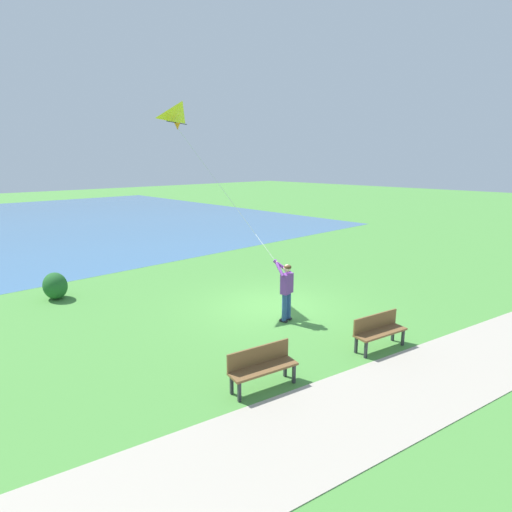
# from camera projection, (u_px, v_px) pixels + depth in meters

# --- Properties ---
(ground_plane) EXTENTS (120.00, 120.00, 0.00)m
(ground_plane) POSITION_uv_depth(u_px,v_px,m) (273.00, 307.00, 13.30)
(ground_plane) COLOR #4C8E3D
(walkway_path) EXTENTS (8.84, 31.82, 0.02)m
(walkway_path) POSITION_uv_depth(u_px,v_px,m) (389.00, 396.00, 8.25)
(walkway_path) COLOR #ADA393
(walkway_path) RESTS_ON ground
(person_kite_flyer) EXTENTS (0.63, 0.51, 1.83)m
(person_kite_flyer) POSITION_uv_depth(u_px,v_px,m) (286.00, 287.00, 11.94)
(person_kite_flyer) COLOR #232328
(person_kite_flyer) RESTS_ON ground
(flying_kite) EXTENTS (4.16, 1.44, 4.73)m
(flying_kite) POSITION_uv_depth(u_px,v_px,m) (183.00, 116.00, 13.13)
(flying_kite) COLOR yellow
(park_bench_near_walkway) EXTENTS (0.73, 1.56, 0.88)m
(park_bench_near_walkway) POSITION_uv_depth(u_px,v_px,m) (379.00, 329.00, 10.28)
(park_bench_near_walkway) COLOR brown
(park_bench_near_walkway) RESTS_ON ground
(park_bench_far_walkway) EXTENTS (0.73, 1.56, 0.88)m
(park_bench_far_walkway) POSITION_uv_depth(u_px,v_px,m) (262.00, 365.00, 8.50)
(park_bench_far_walkway) COLOR brown
(park_bench_far_walkway) RESTS_ON ground
(lakeside_shrub) EXTENTS (0.96, 0.77, 0.92)m
(lakeside_shrub) POSITION_uv_depth(u_px,v_px,m) (55.00, 286.00, 14.00)
(lakeside_shrub) COLOR #236028
(lakeside_shrub) RESTS_ON ground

